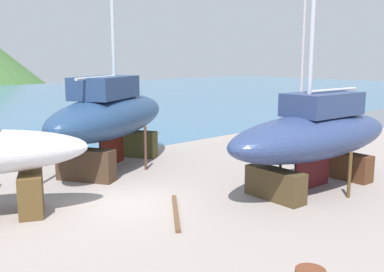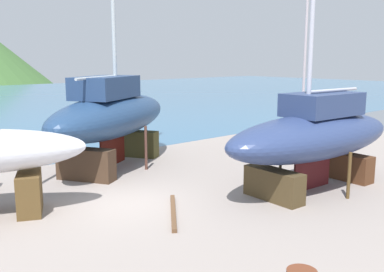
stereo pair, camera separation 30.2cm
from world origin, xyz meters
name	(u,v)px [view 1 (the left image)]	position (x,y,z in m)	size (l,w,h in m)	color
ground_plane	(221,243)	(0.00, -4.44, 0.00)	(44.89, 44.89, 0.00)	gray
sailboat_small_center	(110,116)	(2.24, 4.53, 2.33)	(9.27, 7.21, 14.69)	#464120
sailboat_mid_port	(299,121)	(12.19, 1.54, 1.47)	(6.32, 4.04, 8.94)	#4B3A28
sailboat_large_starboard	(315,135)	(6.18, -3.24, 2.01)	(8.64, 3.24, 13.01)	#4A3A22
timber_long_fore	(176,212)	(0.53, -1.95, 0.06)	(3.11, 0.15, 0.12)	brown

